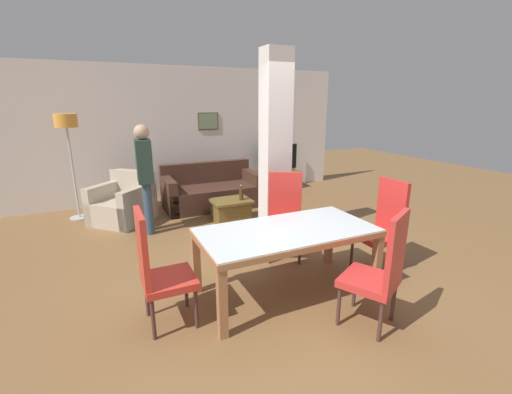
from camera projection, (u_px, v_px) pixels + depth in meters
name	position (u px, v px, depth m)	size (l,w,h in m)	color
ground_plane	(285.00, 292.00, 3.75)	(18.00, 18.00, 0.00)	brown
back_wall	(184.00, 134.00, 7.17)	(7.20, 0.09, 2.70)	silver
divider_pillar	(275.00, 150.00, 4.83)	(0.38, 0.31, 2.70)	silver
dining_table	(287.00, 241.00, 3.58)	(1.84, 0.93, 0.73)	#A66F46
dining_chair_head_left	(157.00, 268.00, 3.05)	(0.46, 0.46, 1.12)	red
dining_chair_head_right	(383.00, 224.00, 4.14)	(0.46, 0.46, 1.12)	red
dining_chair_far_right	(285.00, 214.00, 4.51)	(0.62, 0.62, 1.12)	red
dining_chair_near_right	(381.00, 269.00, 3.02)	(0.62, 0.62, 1.12)	red
sofa	(211.00, 192.00, 6.73)	(1.83, 0.92, 0.84)	#452A20
armchair	(124.00, 205.00, 5.88)	(1.19, 1.19, 0.84)	#BEAE98
coffee_table	(231.00, 210.00, 5.88)	(0.67, 0.52, 0.39)	brown
bottle	(241.00, 194.00, 5.80)	(0.07, 0.07, 0.26)	#4C2D14
tv_stand	(278.00, 180.00, 8.10)	(1.06, 0.40, 0.41)	brown
tv_screen	(279.00, 159.00, 7.96)	(1.11, 0.34, 0.62)	black
floor_lamp	(67.00, 131.00, 5.69)	(0.36, 0.36, 1.81)	#B7B7BC
standing_person	(145.00, 172.00, 5.19)	(0.24, 0.39, 1.69)	#324657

